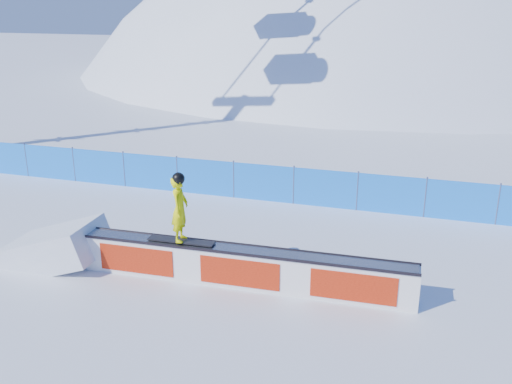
% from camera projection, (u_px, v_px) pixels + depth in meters
% --- Properties ---
extents(ground, '(160.00, 160.00, 0.00)m').
position_uv_depth(ground, '(213.00, 258.00, 14.35)').
color(ground, white).
rests_on(ground, ground).
extents(snow_hill, '(64.00, 64.00, 64.00)m').
position_uv_depth(snow_hill, '(367.00, 248.00, 58.14)').
color(snow_hill, white).
rests_on(snow_hill, ground).
extents(safety_fence, '(22.05, 0.05, 1.30)m').
position_uv_depth(safety_fence, '(263.00, 183.00, 18.23)').
color(safety_fence, '#1478F7').
rests_on(safety_fence, ground).
extents(rail_box, '(7.72, 0.80, 0.92)m').
position_uv_depth(rail_box, '(243.00, 267.00, 12.83)').
color(rail_box, white).
rests_on(rail_box, ground).
extents(snow_ramp, '(2.51, 1.62, 1.54)m').
position_uv_depth(snow_ramp, '(57.00, 261.00, 14.17)').
color(snow_ramp, white).
rests_on(snow_ramp, ground).
extents(snowboarder, '(1.58, 0.60, 1.65)m').
position_uv_depth(snowboarder, '(180.00, 208.00, 12.78)').
color(snowboarder, black).
rests_on(snowboarder, rail_box).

